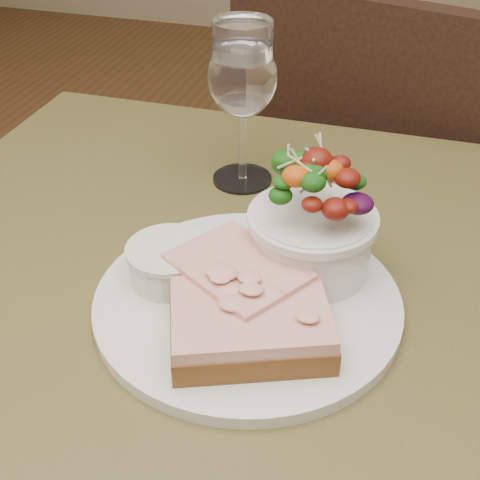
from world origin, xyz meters
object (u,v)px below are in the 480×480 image
(cafe_table, at_px, (240,385))
(chair_far, at_px, (370,282))
(dinner_plate, at_px, (247,302))
(salad_bowl, at_px, (313,215))
(sandwich_front, at_px, (250,324))
(wine_glass, at_px, (242,81))
(ramekin, at_px, (170,261))
(sandwich_back, at_px, (238,279))

(cafe_table, relative_size, chair_far, 0.89)
(dinner_plate, relative_size, salad_bowl, 2.18)
(salad_bowl, bearing_deg, chair_far, 87.13)
(dinner_plate, bearing_deg, sandwich_front, -71.63)
(chair_far, distance_m, dinner_plate, 0.80)
(chair_far, distance_m, salad_bowl, 0.80)
(cafe_table, distance_m, dinner_plate, 0.11)
(cafe_table, distance_m, chair_far, 0.75)
(chair_far, relative_size, salad_bowl, 7.09)
(cafe_table, bearing_deg, sandwich_front, -63.91)
(sandwich_front, bearing_deg, wine_glass, 85.78)
(ramekin, height_order, wine_glass, wine_glass)
(chair_far, height_order, dinner_plate, chair_far)
(dinner_plate, xyz_separation_m, ramekin, (-0.08, 0.01, 0.03))
(wine_glass, bearing_deg, sandwich_front, -72.16)
(cafe_table, height_order, dinner_plate, dinner_plate)
(ramekin, xyz_separation_m, wine_glass, (0.01, 0.21, 0.09))
(wine_glass, bearing_deg, salad_bowl, -54.46)
(chair_far, height_order, wine_glass, wine_glass)
(chair_far, distance_m, sandwich_front, 0.86)
(dinner_plate, bearing_deg, ramekin, 176.07)
(chair_far, xyz_separation_m, ramekin, (-0.15, -0.65, 0.49))
(dinner_plate, relative_size, sandwich_back, 1.96)
(sandwich_front, xyz_separation_m, sandwich_back, (-0.02, 0.05, 0.01))
(cafe_table, height_order, wine_glass, wine_glass)
(ramekin, distance_m, wine_glass, 0.23)
(cafe_table, relative_size, wine_glass, 4.57)
(dinner_plate, height_order, sandwich_front, sandwich_front)
(chair_far, relative_size, sandwich_front, 5.76)
(chair_far, height_order, sandwich_front, chair_far)
(cafe_table, xyz_separation_m, sandwich_back, (-0.00, -0.00, 0.14))
(dinner_plate, xyz_separation_m, sandwich_back, (-0.01, -0.01, 0.03))
(chair_far, bearing_deg, sandwich_back, 99.34)
(ramekin, relative_size, wine_glass, 0.42)
(ramekin, bearing_deg, cafe_table, -7.36)
(chair_far, height_order, salad_bowl, chair_far)
(sandwich_back, distance_m, ramekin, 0.07)
(sandwich_front, bearing_deg, salad_bowl, 54.34)
(ramekin, xyz_separation_m, salad_bowl, (0.12, 0.05, 0.04))
(sandwich_back, relative_size, wine_glass, 0.81)
(dinner_plate, bearing_deg, wine_glass, 107.71)
(dinner_plate, distance_m, salad_bowl, 0.10)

